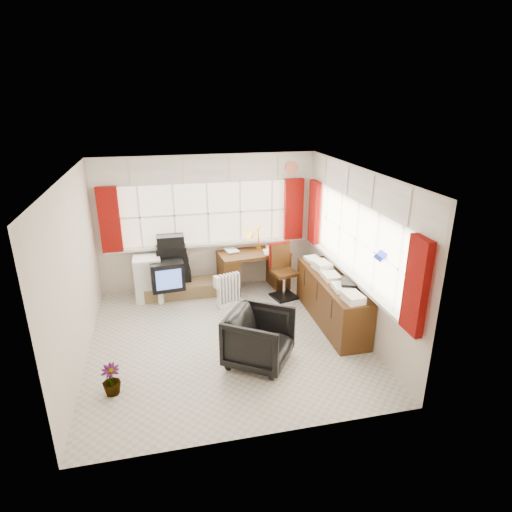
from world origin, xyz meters
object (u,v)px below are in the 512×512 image
Objects in this scene: credenza at (331,299)px; crt_tv at (167,274)px; desk_lamp at (259,233)px; radiator at (229,293)px; tv_bench at (183,288)px; desk at (254,268)px; mini_fridge at (148,278)px; task_chair at (282,268)px; office_chair at (259,338)px.

crt_tv is (-2.54, 1.36, 0.11)m from credenza.
crt_tv is (-1.74, -0.32, -0.54)m from desk_lamp.
tv_bench is (-0.75, 0.64, -0.12)m from radiator.
desk reaches higher than crt_tv.
crt_tv is (-1.60, -0.14, 0.10)m from desk.
mini_fridge is at bearing -179.98° from desk.
crt_tv is at bearing 172.89° from task_chair.
mini_fridge is (-2.87, 1.50, 0.00)m from credenza.
office_chair is (-0.45, -2.37, -0.03)m from desk.
desk is at bearing 47.07° from radiator.
task_chair is 1.08m from radiator.
credenza is (0.81, -1.68, -0.65)m from desk_lamp.
office_chair is 1.04× the size of mini_fridge.
desk is 2.22× the size of radiator.
credenza is at bearing -64.29° from desk_lamp.
desk is 0.96× the size of tv_bench.
credenza reaches higher than desk.
task_chair is 1.21× the size of office_chair.
desk_lamp is 0.83m from task_chair.
tv_bench is at bearing 30.83° from crt_tv.
tv_bench is (-1.47, -0.16, -0.93)m from desk_lamp.
office_chair is at bearing -62.59° from crt_tv.
desk_lamp is at bearing 48.07° from radiator.
tv_bench is 2.28× the size of crt_tv.
mini_fridge is at bearing 170.46° from task_chair.
desk_lamp is 2.17m from mini_fridge.
desk_lamp is 1.97m from credenza.
crt_tv reaches higher than tv_bench.
credenza is 2.89m from crt_tv.
task_chair is 2.40m from mini_fridge.
office_chair is 1.75m from radiator.
tv_bench is 1.76× the size of mini_fridge.
tv_bench is 0.49m from crt_tv.
desk_lamp reaches higher than task_chair.
office_chair is at bearing -148.16° from credenza.
office_chair is 2.56m from tv_bench.
office_chair is 1.64m from credenza.
desk_lamp is 0.73× the size of crt_tv.
credenza reaches higher than mini_fridge.
tv_bench is at bearing 146.29° from credenza.
desk is at bearing 122.04° from credenza.
task_chair is 0.71× the size of tv_bench.
task_chair is at bearing -13.11° from tv_bench.
task_chair is 2.05m from crt_tv.
credenza is at bearing -24.70° from office_chair.
mini_fridge is at bearing 156.41° from crt_tv.
desk_lamp reaches higher than desk.
credenza is 2.51× the size of mini_fridge.
task_chair is 1.25× the size of mini_fridge.
radiator is 0.43× the size of tv_bench.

